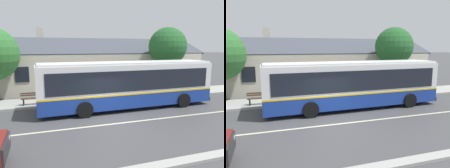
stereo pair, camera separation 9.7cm
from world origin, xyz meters
TOP-DOWN VIEW (x-y plane):
  - ground_plane at (0.00, 0.00)m, footprint 300.00×300.00m
  - sidewalk_far at (0.00, 6.00)m, footprint 60.00×3.00m
  - curb_near at (0.00, -4.75)m, footprint 60.00×0.50m
  - lane_divider_stripe at (0.00, 0.00)m, footprint 60.00×0.16m
  - community_building at (2.43, 12.54)m, footprint 21.93×8.09m
  - transit_bus at (2.20, 2.90)m, footprint 12.33×2.96m
  - bench_by_building at (-4.15, 5.25)m, footprint 1.67×0.51m
  - street_tree_primary at (7.92, 7.10)m, footprint 3.56×3.56m

SIDE VIEW (x-z plane):
  - ground_plane at x=0.00m, z-range 0.00..0.00m
  - lane_divider_stripe at x=0.00m, z-range 0.00..0.01m
  - curb_near at x=0.00m, z-range 0.00..0.12m
  - sidewalk_far at x=0.00m, z-range 0.00..0.15m
  - bench_by_building at x=-4.15m, z-range 0.10..1.04m
  - transit_bus at x=2.20m, z-range 0.12..3.34m
  - community_building at x=2.43m, z-range -1.20..5.02m
  - street_tree_primary at x=7.92m, z-range 1.23..7.31m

